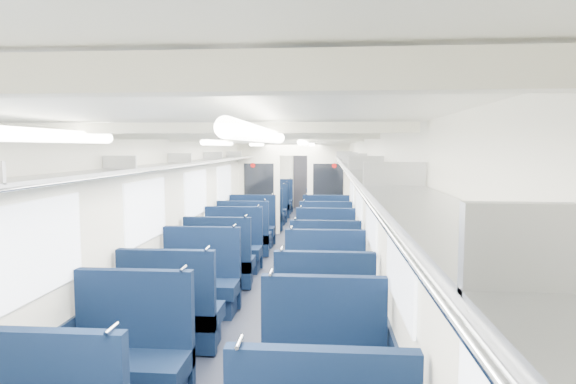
{
  "coord_description": "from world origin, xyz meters",
  "views": [
    {
      "loc": [
        0.85,
        -8.73,
        2.2
      ],
      "look_at": [
        -0.09,
        2.9,
        1.13
      ],
      "focal_mm": 30.44,
      "sensor_mm": 36.0,
      "label": 1
    }
  ],
  "objects_px": {
    "bulkhead": "(293,186)",
    "seat_11": "(325,291)",
    "seat_15": "(325,253)",
    "seat_18": "(252,230)",
    "seat_19": "(326,230)",
    "seat_27": "(326,203)",
    "seat_23": "(326,211)",
    "seat_8": "(171,317)",
    "seat_16": "(244,238)",
    "seat_22": "(269,211)",
    "seat_20": "(263,217)",
    "seat_6": "(130,363)",
    "seat_7": "(323,374)",
    "seat_25": "(326,207)",
    "seat_9": "(324,320)",
    "seat_12": "(220,265)",
    "seat_10": "(200,286)",
    "seat_21": "(326,217)",
    "seat_14": "(233,251)",
    "seat_26": "(277,202)",
    "seat_13": "(325,270)",
    "seat_17": "(326,239)"
  },
  "relations": [
    {
      "from": "seat_11",
      "to": "seat_18",
      "type": "bearing_deg",
      "value": 109.99
    },
    {
      "from": "seat_15",
      "to": "seat_18",
      "type": "distance_m",
      "value": 2.83
    },
    {
      "from": "seat_13",
      "to": "seat_25",
      "type": "relative_size",
      "value": 1.0
    },
    {
      "from": "seat_12",
      "to": "seat_26",
      "type": "bearing_deg",
      "value": 90.0
    },
    {
      "from": "bulkhead",
      "to": "seat_16",
      "type": "distance_m",
      "value": 2.82
    },
    {
      "from": "seat_9",
      "to": "seat_26",
      "type": "xyz_separation_m",
      "value": [
        -1.66,
        11.15,
        0.0
      ]
    },
    {
      "from": "seat_10",
      "to": "seat_22",
      "type": "bearing_deg",
      "value": 90.0
    },
    {
      "from": "seat_9",
      "to": "seat_25",
      "type": "height_order",
      "value": "same"
    },
    {
      "from": "seat_23",
      "to": "seat_27",
      "type": "distance_m",
      "value": 2.19
    },
    {
      "from": "seat_8",
      "to": "seat_16",
      "type": "distance_m",
      "value": 4.67
    },
    {
      "from": "seat_7",
      "to": "seat_21",
      "type": "relative_size",
      "value": 1.0
    },
    {
      "from": "seat_18",
      "to": "seat_22",
      "type": "xyz_separation_m",
      "value": [
        0.0,
        3.2,
        0.0
      ]
    },
    {
      "from": "seat_20",
      "to": "seat_6",
      "type": "bearing_deg",
      "value": -90.0
    },
    {
      "from": "seat_23",
      "to": "seat_7",
      "type": "bearing_deg",
      "value": -90.0
    },
    {
      "from": "seat_10",
      "to": "seat_27",
      "type": "height_order",
      "value": "same"
    },
    {
      "from": "bulkhead",
      "to": "seat_6",
      "type": "height_order",
      "value": "bulkhead"
    },
    {
      "from": "seat_15",
      "to": "seat_18",
      "type": "bearing_deg",
      "value": 125.95
    },
    {
      "from": "seat_12",
      "to": "seat_20",
      "type": "xyz_separation_m",
      "value": [
        0.0,
        5.3,
        0.0
      ]
    },
    {
      "from": "seat_14",
      "to": "seat_25",
      "type": "relative_size",
      "value": 1.0
    },
    {
      "from": "seat_7",
      "to": "seat_18",
      "type": "height_order",
      "value": "same"
    },
    {
      "from": "seat_12",
      "to": "seat_16",
      "type": "xyz_separation_m",
      "value": [
        0.0,
        2.27,
        0.0
      ]
    },
    {
      "from": "bulkhead",
      "to": "seat_14",
      "type": "xyz_separation_m",
      "value": [
        -0.83,
        -3.77,
        -0.87
      ]
    },
    {
      "from": "seat_7",
      "to": "seat_13",
      "type": "distance_m",
      "value": 3.4
    },
    {
      "from": "seat_19",
      "to": "seat_27",
      "type": "distance_m",
      "value": 5.46
    },
    {
      "from": "seat_9",
      "to": "seat_15",
      "type": "height_order",
      "value": "same"
    },
    {
      "from": "seat_13",
      "to": "seat_19",
      "type": "xyz_separation_m",
      "value": [
        0.0,
        3.52,
        0.0
      ]
    },
    {
      "from": "seat_11",
      "to": "seat_22",
      "type": "bearing_deg",
      "value": 102.06
    },
    {
      "from": "seat_10",
      "to": "seat_18",
      "type": "distance_m",
      "value": 4.46
    },
    {
      "from": "seat_13",
      "to": "seat_26",
      "type": "xyz_separation_m",
      "value": [
        -1.66,
        9.0,
        0.0
      ]
    },
    {
      "from": "bulkhead",
      "to": "seat_18",
      "type": "xyz_separation_m",
      "value": [
        -0.83,
        -1.56,
        -0.87
      ]
    },
    {
      "from": "seat_14",
      "to": "seat_6",
      "type": "bearing_deg",
      "value": -90.0
    },
    {
      "from": "seat_16",
      "to": "seat_21",
      "type": "bearing_deg",
      "value": 62.44
    },
    {
      "from": "seat_23",
      "to": "seat_20",
      "type": "bearing_deg",
      "value": -142.14
    },
    {
      "from": "seat_8",
      "to": "seat_9",
      "type": "bearing_deg",
      "value": 1.35
    },
    {
      "from": "bulkhead",
      "to": "seat_11",
      "type": "relative_size",
      "value": 2.4
    },
    {
      "from": "bulkhead",
      "to": "seat_21",
      "type": "bearing_deg",
      "value": 37.37
    },
    {
      "from": "seat_16",
      "to": "seat_27",
      "type": "distance_m",
      "value": 6.71
    },
    {
      "from": "seat_17",
      "to": "seat_18",
      "type": "xyz_separation_m",
      "value": [
        -1.66,
        0.93,
        0.0
      ]
    },
    {
      "from": "seat_16",
      "to": "seat_22",
      "type": "xyz_separation_m",
      "value": [
        0.0,
        4.19,
        0.0
      ]
    },
    {
      "from": "seat_7",
      "to": "seat_25",
      "type": "bearing_deg",
      "value": 90.0
    },
    {
      "from": "seat_16",
      "to": "seat_25",
      "type": "xyz_separation_m",
      "value": [
        1.66,
        5.39,
        0.0
      ]
    },
    {
      "from": "bulkhead",
      "to": "seat_21",
      "type": "height_order",
      "value": "bulkhead"
    },
    {
      "from": "seat_9",
      "to": "seat_19",
      "type": "relative_size",
      "value": 1.0
    },
    {
      "from": "seat_22",
      "to": "seat_20",
      "type": "bearing_deg",
      "value": -90.0
    },
    {
      "from": "seat_14",
      "to": "seat_13",
      "type": "bearing_deg",
      "value": -37.15
    },
    {
      "from": "seat_7",
      "to": "seat_19",
      "type": "bearing_deg",
      "value": 90.0
    },
    {
      "from": "seat_12",
      "to": "seat_19",
      "type": "height_order",
      "value": "same"
    },
    {
      "from": "seat_12",
      "to": "seat_15",
      "type": "xyz_separation_m",
      "value": [
        1.66,
        0.97,
        0.0
      ]
    },
    {
      "from": "seat_6",
      "to": "seat_22",
      "type": "height_order",
      "value": "same"
    },
    {
      "from": "seat_9",
      "to": "seat_26",
      "type": "height_order",
      "value": "same"
    }
  ]
}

